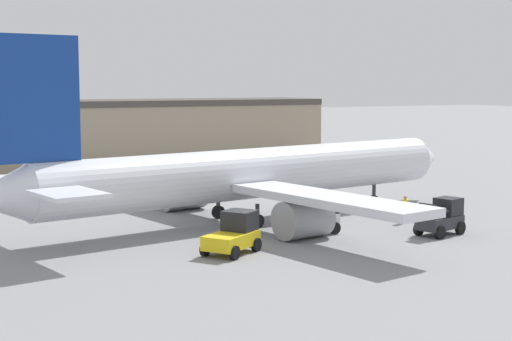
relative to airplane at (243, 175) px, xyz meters
name	(u,v)px	position (x,y,z in m)	size (l,w,h in m)	color
ground_plane	(256,220)	(1.06, 0.21, -3.20)	(400.00, 400.00, 0.00)	gray
terminal_building	(45,134)	(-4.76, 40.32, 0.48)	(64.76, 10.33, 7.36)	gray
airplane	(243,175)	(0.00, 0.00, 0.00)	(38.42, 32.21, 12.04)	silver
ground_crew_worker	(405,208)	(9.65, -5.06, -2.22)	(0.41, 0.41, 1.84)	#1E2338
baggage_tug	(234,234)	(-4.59, -8.35, -2.14)	(3.86, 3.54, 2.28)	yellow
belt_loader_truck	(442,217)	(9.19, -9.38, -2.14)	(3.44, 2.58, 2.24)	#2D2D33
pushback_tug	(319,215)	(2.65, -5.49, -2.09)	(2.82, 2.02, 2.49)	silver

